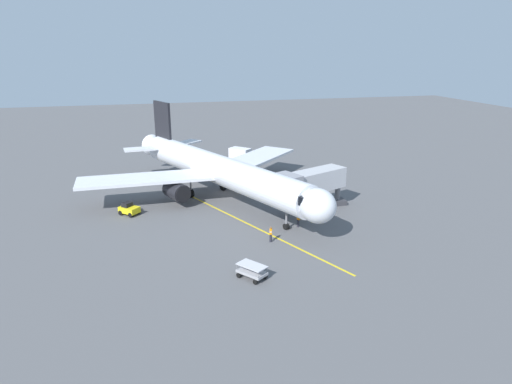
{
  "coord_description": "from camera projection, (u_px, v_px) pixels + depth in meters",
  "views": [
    {
      "loc": [
        11.08,
        59.43,
        19.51
      ],
      "look_at": [
        -1.85,
        9.33,
        3.0
      ],
      "focal_mm": 32.08,
      "sensor_mm": 36.0,
      "label": 1
    }
  ],
  "objects": [
    {
      "name": "ground_plane",
      "position": [
        226.0,
        194.0,
        63.39
      ],
      "size": [
        220.0,
        220.0,
        0.0
      ],
      "primitive_type": "plane",
      "color": "#565659"
    },
    {
      "name": "ground_crew_marshaller",
      "position": [
        298.0,
        219.0,
        51.55
      ],
      "size": [
        0.27,
        0.41,
        1.71
      ],
      "color": "#23232D",
      "rests_on": "ground"
    },
    {
      "name": "box_truck_starboard_side",
      "position": [
        242.0,
        155.0,
        79.63
      ],
      "size": [
        4.58,
        4.68,
        2.62
      ],
      "color": "black",
      "rests_on": "ground"
    },
    {
      "name": "baggage_cart_portside",
      "position": [
        252.0,
        271.0,
        40.17
      ],
      "size": [
        2.67,
        2.92,
        1.27
      ],
      "color": "#9E9EA3",
      "rests_on": "ground"
    },
    {
      "name": "jet_bridge",
      "position": [
        306.0,
        184.0,
        54.96
      ],
      "size": [
        11.18,
        6.79,
        5.4
      ],
      "color": "#B7B7BC",
      "rests_on": "ground"
    },
    {
      "name": "tug_near_nose",
      "position": [
        129.0,
        209.0,
        55.37
      ],
      "size": [
        2.7,
        2.67,
        1.5
      ],
      "color": "yellow",
      "rests_on": "ground"
    },
    {
      "name": "ground_crew_wing_walker",
      "position": [
        271.0,
        234.0,
        47.56
      ],
      "size": [
        0.38,
        0.46,
        1.71
      ],
      "color": "#23232D",
      "rests_on": "ground"
    },
    {
      "name": "apron_lead_in_line",
      "position": [
        228.0,
        214.0,
        55.71
      ],
      "size": [
        16.1,
        36.81,
        0.01
      ],
      "primitive_type": "cube",
      "rotation": [
        0.0,
        0.0,
        0.41
      ],
      "color": "yellow",
      "rests_on": "ground"
    },
    {
      "name": "airplane",
      "position": [
        218.0,
        170.0,
        60.24
      ],
      "size": [
        32.07,
        38.29,
        11.5
      ],
      "color": "silver",
      "rests_on": "ground"
    }
  ]
}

